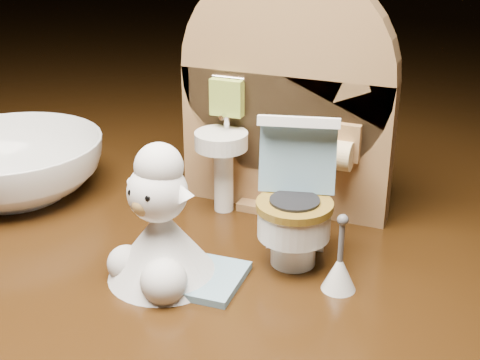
% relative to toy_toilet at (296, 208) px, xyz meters
% --- Properties ---
extents(backdrop_panel, '(0.13, 0.05, 0.15)m').
position_rel_toy_toilet_xyz_m(backdrop_panel, '(-0.03, 0.06, 0.04)').
color(backdrop_panel, '#976D42').
rests_on(backdrop_panel, ground).
extents(toy_toilet, '(0.05, 0.05, 0.08)m').
position_rel_toy_toilet_xyz_m(toy_toilet, '(0.00, 0.00, 0.00)').
color(toy_toilet, white).
rests_on(toy_toilet, ground).
extents(bath_mat, '(0.05, 0.04, 0.00)m').
position_rel_toy_toilet_xyz_m(bath_mat, '(-0.04, -0.04, -0.03)').
color(bath_mat, '#6F97AC').
rests_on(bath_mat, ground).
extents(toilet_brush, '(0.02, 0.02, 0.04)m').
position_rel_toy_toilet_xyz_m(toilet_brush, '(0.03, -0.02, -0.02)').
color(toilet_brush, white).
rests_on(toilet_brush, ground).
extents(plush_lamb, '(0.06, 0.06, 0.08)m').
position_rel_toy_toilet_xyz_m(plush_lamb, '(-0.06, -0.05, -0.00)').
color(plush_lamb, silver).
rests_on(plush_lamb, ground).
extents(ceramic_bowl, '(0.12, 0.12, 0.04)m').
position_rel_toy_toilet_xyz_m(ceramic_bowl, '(-0.20, 0.01, -0.01)').
color(ceramic_bowl, white).
rests_on(ceramic_bowl, ground).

